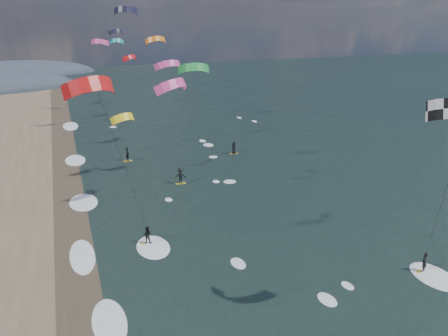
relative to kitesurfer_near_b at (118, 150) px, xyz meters
name	(u,v)px	position (x,y,z in m)	size (l,w,h in m)	color
wet_sand_strip	(79,292)	(-3.46, -1.44, -9.24)	(3.00, 240.00, 0.00)	#382D23
kitesurfer_near_b	(118,150)	(0.00, 0.00, 0.00)	(6.82, 8.52, 14.94)	gold
far_kitesurfers	(186,163)	(9.63, 20.69, -8.37)	(14.35, 10.40, 1.77)	gold
bg_kite_field	(139,50)	(8.21, 40.71, 2.56)	(11.94, 70.03, 11.61)	yellow
shoreline_surf	(91,256)	(-2.26, 3.31, -9.24)	(2.40, 79.40, 0.11)	white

